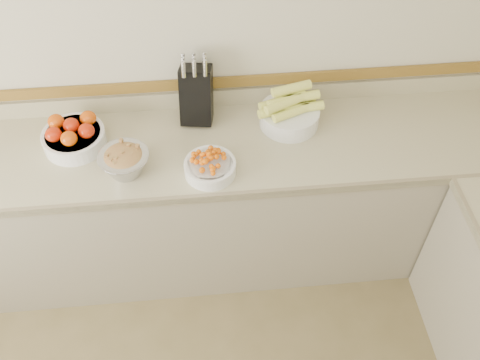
{
  "coord_description": "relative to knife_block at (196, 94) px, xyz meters",
  "views": [
    {
      "loc": [
        0.2,
        -0.22,
        2.77
      ],
      "look_at": [
        0.35,
        1.35,
        1.0
      ],
      "focal_mm": 40.0,
      "sensor_mm": 36.0,
      "label": 1
    }
  ],
  "objects": [
    {
      "name": "back_wall",
      "position": [
        -0.18,
        0.1,
        0.24
      ],
      "size": [
        4.0,
        0.0,
        4.0
      ],
      "primitive_type": "plane",
      "rotation": [
        1.57,
        0.0,
        0.0
      ],
      "color": "beige",
      "rests_on": "ground_plane"
    },
    {
      "name": "counter_back",
      "position": [
        -0.18,
        -0.22,
        -0.6
      ],
      "size": [
        4.0,
        0.65,
        1.08
      ],
      "color": "tan",
      "rests_on": "ground_plane"
    },
    {
      "name": "knife_block",
      "position": [
        0.0,
        0.0,
        0.0
      ],
      "size": [
        0.19,
        0.21,
        0.39
      ],
      "color": "black",
      "rests_on": "counter_back"
    },
    {
      "name": "tomato_bowl",
      "position": [
        -0.61,
        -0.15,
        -0.09
      ],
      "size": [
        0.31,
        0.31,
        0.15
      ],
      "color": "white",
      "rests_on": "counter_back"
    },
    {
      "name": "cherry_tomato_bowl",
      "position": [
        0.04,
        -0.4,
        -0.11
      ],
      "size": [
        0.25,
        0.25,
        0.13
      ],
      "color": "white",
      "rests_on": "counter_back"
    },
    {
      "name": "corn_bowl",
      "position": [
        0.46,
        -0.09,
        -0.08
      ],
      "size": [
        0.34,
        0.31,
        0.23
      ],
      "color": "white",
      "rests_on": "counter_back"
    },
    {
      "name": "rhubarb_bowl",
      "position": [
        -0.36,
        -0.35,
        -0.09
      ],
      "size": [
        0.24,
        0.24,
        0.14
      ],
      "color": "#B2B2BA",
      "rests_on": "counter_back"
    }
  ]
}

